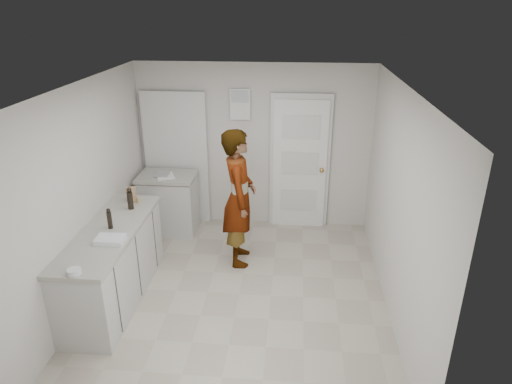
# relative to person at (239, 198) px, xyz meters

# --- Properties ---
(ground) EXTENTS (4.00, 4.00, 0.00)m
(ground) POSITION_rel_person_xyz_m (0.09, -0.80, -0.93)
(ground) COLOR #A89F8D
(ground) RESTS_ON ground
(room_shell) EXTENTS (4.00, 4.00, 4.00)m
(room_shell) POSITION_rel_person_xyz_m (-0.09, 1.15, 0.10)
(room_shell) COLOR beige
(room_shell) RESTS_ON ground
(main_counter) EXTENTS (0.64, 1.96, 0.93)m
(main_counter) POSITION_rel_person_xyz_m (-1.36, -1.00, -0.50)
(main_counter) COLOR #BCBBB7
(main_counter) RESTS_ON ground
(side_counter) EXTENTS (0.84, 0.61, 0.93)m
(side_counter) POSITION_rel_person_xyz_m (-1.16, 0.75, -0.50)
(side_counter) COLOR #BCBBB7
(side_counter) RESTS_ON ground
(person) EXTENTS (0.52, 0.72, 1.85)m
(person) POSITION_rel_person_xyz_m (0.00, 0.00, 0.00)
(person) COLOR silver
(person) RESTS_ON ground
(cake_mix_box) EXTENTS (0.13, 0.09, 0.20)m
(cake_mix_box) POSITION_rel_person_xyz_m (-1.36, -0.22, 0.10)
(cake_mix_box) COLOR #937049
(cake_mix_box) RESTS_ON main_counter
(spice_jar) EXTENTS (0.05, 0.05, 0.07)m
(spice_jar) POSITION_rel_person_xyz_m (-1.25, -0.26, 0.03)
(spice_jar) COLOR tan
(spice_jar) RESTS_ON main_counter
(oil_cruet_a) EXTENTS (0.07, 0.07, 0.28)m
(oil_cruet_a) POSITION_rel_person_xyz_m (-1.29, -0.44, 0.13)
(oil_cruet_a) COLOR black
(oil_cruet_a) RESTS_ON main_counter
(oil_cruet_b) EXTENTS (0.05, 0.05, 0.25)m
(oil_cruet_b) POSITION_rel_person_xyz_m (-1.35, -0.96, 0.12)
(oil_cruet_b) COLOR black
(oil_cruet_b) RESTS_ON main_counter
(baking_dish) EXTENTS (0.31, 0.22, 0.05)m
(baking_dish) POSITION_rel_person_xyz_m (-1.23, -1.27, 0.02)
(baking_dish) COLOR silver
(baking_dish) RESTS_ON main_counter
(egg_bowl) EXTENTS (0.13, 0.13, 0.05)m
(egg_bowl) POSITION_rel_person_xyz_m (-1.33, -1.90, 0.02)
(egg_bowl) COLOR silver
(egg_bowl) RESTS_ON main_counter
(papers) EXTENTS (0.34, 0.38, 0.01)m
(papers) POSITION_rel_person_xyz_m (-1.17, 0.70, 0.00)
(papers) COLOR white
(papers) RESTS_ON side_counter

